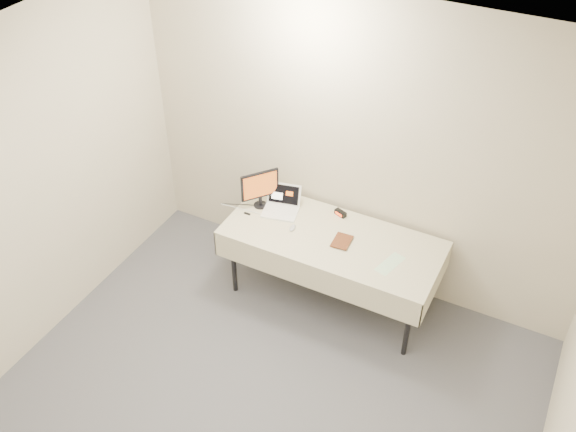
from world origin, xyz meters
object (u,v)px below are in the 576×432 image
at_px(monitor, 260,187).
at_px(book, 334,231).
at_px(table, 332,243).
at_px(laptop, 282,205).

height_order(monitor, book, monitor).
xyz_separation_m(table, laptop, (-0.56, 0.14, 0.11)).
relative_size(monitor, book, 1.82).
bearing_deg(book, laptop, 159.85).
distance_m(laptop, monitor, 0.26).
bearing_deg(laptop, table, -27.35).
xyz_separation_m(laptop, book, (0.58, -0.17, 0.05)).
distance_m(monitor, book, 0.80).
relative_size(laptop, book, 1.83).
bearing_deg(laptop, book, -29.44).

